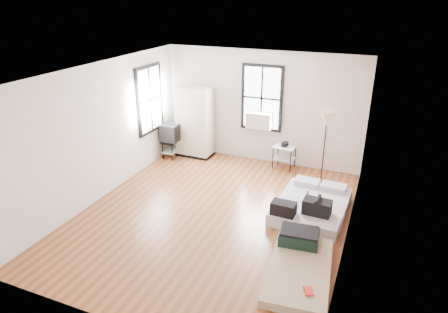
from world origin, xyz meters
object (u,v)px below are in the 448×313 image
at_px(side_table, 284,151).
at_px(wardrobe, 194,122).
at_px(mattress_main, 311,205).
at_px(floor_lamp, 327,122).
at_px(mattress_bare, 299,262).
at_px(tv_stand, 172,133).

bearing_deg(side_table, wardrobe, -178.33).
relative_size(wardrobe, side_table, 2.72).
relative_size(mattress_main, floor_lamp, 1.03).
relative_size(mattress_main, side_table, 2.69).
distance_m(mattress_bare, wardrobe, 5.17).
relative_size(wardrobe, floor_lamp, 1.04).
relative_size(wardrobe, tv_stand, 2.04).
xyz_separation_m(side_table, tv_stand, (-2.91, -0.39, 0.19)).
relative_size(mattress_bare, tv_stand, 2.06).
bearing_deg(mattress_bare, mattress_main, 89.62).
relative_size(mattress_main, tv_stand, 2.02).
height_order(mattress_main, tv_stand, tv_stand).
bearing_deg(mattress_main, tv_stand, 161.98).
distance_m(mattress_main, mattress_bare, 1.81).
bearing_deg(mattress_bare, wardrobe, 129.36).
height_order(mattress_main, mattress_bare, mattress_main).
xyz_separation_m(mattress_bare, side_table, (-1.21, 3.68, 0.34)).
bearing_deg(side_table, tv_stand, -172.46).
distance_m(mattress_main, floor_lamp, 1.80).
bearing_deg(mattress_main, side_table, 121.73).
height_order(side_table, floor_lamp, floor_lamp).
bearing_deg(mattress_bare, floor_lamp, 87.82).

